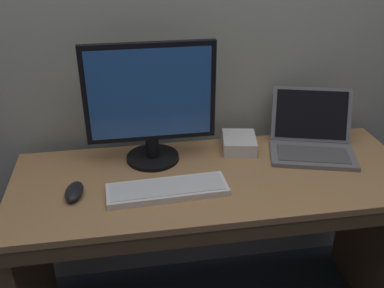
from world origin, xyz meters
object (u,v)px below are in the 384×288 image
object	(u,v)px
computer_mouse	(74,192)
wired_keyboard	(167,189)
external_drive_box	(239,143)
laptop_space_gray	(312,139)
external_monitor	(150,103)

from	to	relation	value
computer_mouse	wired_keyboard	bearing A→B (deg)	1.91
computer_mouse	external_drive_box	size ratio (longest dim) A/B	0.75
laptop_space_gray	external_drive_box	size ratio (longest dim) A/B	2.49
external_drive_box	wired_keyboard	bearing A→B (deg)	-140.56
wired_keyboard	external_drive_box	bearing A→B (deg)	39.44
laptop_space_gray	wired_keyboard	distance (m)	0.66
laptop_space_gray	computer_mouse	bearing A→B (deg)	-169.25
external_monitor	wired_keyboard	distance (m)	0.33
laptop_space_gray	external_monitor	xyz separation A→B (m)	(-0.65, 0.02, 0.19)
external_monitor	external_drive_box	bearing A→B (deg)	6.30
laptop_space_gray	wired_keyboard	size ratio (longest dim) A/B	0.93
laptop_space_gray	wired_keyboard	xyz separation A→B (m)	(-0.62, -0.21, -0.04)
computer_mouse	external_monitor	bearing A→B (deg)	42.22
wired_keyboard	computer_mouse	xyz separation A→B (m)	(-0.32, 0.03, 0.01)
external_monitor	computer_mouse	bearing A→B (deg)	-145.25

